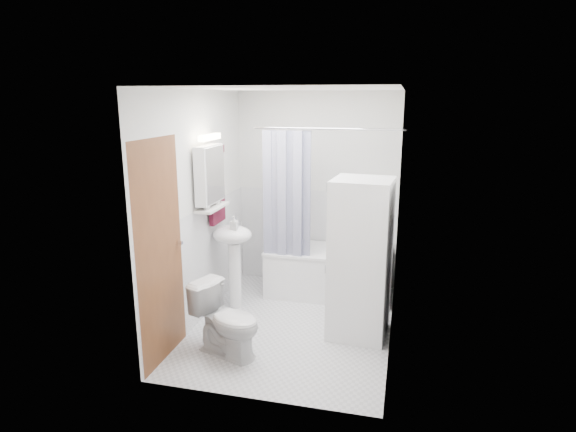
% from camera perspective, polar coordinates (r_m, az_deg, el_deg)
% --- Properties ---
extents(floor, '(2.60, 2.60, 0.00)m').
position_cam_1_polar(floor, '(5.16, 0.52, -12.85)').
color(floor, silver).
rests_on(floor, ground).
extents(room_walls, '(2.60, 2.60, 2.60)m').
position_cam_1_polar(room_walls, '(4.69, 0.56, 3.61)').
color(room_walls, silver).
rests_on(room_walls, ground).
extents(wainscot, '(1.98, 2.58, 2.58)m').
position_cam_1_polar(wainscot, '(5.19, 1.28, -5.50)').
color(wainscot, white).
rests_on(wainscot, ground).
extents(door, '(0.05, 2.00, 2.00)m').
position_cam_1_polar(door, '(4.61, -12.64, -3.11)').
color(door, brown).
rests_on(door, ground).
extents(bathtub, '(1.46, 0.69, 0.56)m').
position_cam_1_polar(bathtub, '(5.83, 4.80, -6.38)').
color(bathtub, white).
rests_on(bathtub, ground).
extents(tub_spout, '(0.04, 0.12, 0.04)m').
position_cam_1_polar(tub_spout, '(5.95, 7.32, -0.28)').
color(tub_spout, silver).
rests_on(tub_spout, room_walls).
extents(curtain_rod, '(1.64, 0.02, 0.02)m').
position_cam_1_polar(curtain_rod, '(5.20, 4.67, 10.28)').
color(curtain_rod, silver).
rests_on(curtain_rod, room_walls).
extents(shower_curtain, '(0.55, 0.02, 1.45)m').
position_cam_1_polar(shower_curtain, '(5.39, -0.18, 2.40)').
color(shower_curtain, '#16194D').
rests_on(shower_curtain, curtain_rod).
extents(sink, '(0.44, 0.37, 1.04)m').
position_cam_1_polar(sink, '(5.38, -6.52, -3.71)').
color(sink, white).
rests_on(sink, ground).
extents(medicine_cabinet, '(0.13, 0.50, 0.71)m').
position_cam_1_polar(medicine_cabinet, '(5.05, -9.26, 5.08)').
color(medicine_cabinet, white).
rests_on(medicine_cabinet, room_walls).
extents(shelf, '(0.18, 0.54, 0.02)m').
position_cam_1_polar(shelf, '(5.11, -8.95, 1.02)').
color(shelf, silver).
rests_on(shelf, room_walls).
extents(shower_caddy, '(0.22, 0.06, 0.02)m').
position_cam_1_polar(shower_caddy, '(5.88, 7.88, 2.24)').
color(shower_caddy, silver).
rests_on(shower_caddy, room_walls).
extents(towel, '(0.07, 0.36, 0.86)m').
position_cam_1_polar(towel, '(5.31, -8.48, 3.82)').
color(towel, '#4F0F23').
rests_on(towel, room_walls).
extents(washer_dryer, '(0.61, 0.60, 1.58)m').
position_cam_1_polar(washer_dryer, '(4.76, 8.54, -5.04)').
color(washer_dryer, white).
rests_on(washer_dryer, ground).
extents(toilet, '(0.76, 0.59, 0.66)m').
position_cam_1_polar(toilet, '(4.55, -7.20, -12.21)').
color(toilet, white).
rests_on(toilet, ground).
extents(soap_pump, '(0.08, 0.17, 0.08)m').
position_cam_1_polar(soap_pump, '(5.24, -6.40, -1.39)').
color(soap_pump, gray).
rests_on(soap_pump, sink).
extents(shelf_bottle, '(0.07, 0.18, 0.07)m').
position_cam_1_polar(shelf_bottle, '(4.97, -9.63, 1.19)').
color(shelf_bottle, gray).
rests_on(shelf_bottle, shelf).
extents(shelf_cup, '(0.10, 0.09, 0.10)m').
position_cam_1_polar(shelf_cup, '(5.20, -8.47, 1.98)').
color(shelf_cup, gray).
rests_on(shelf_cup, shelf).
extents(shampoo_a, '(0.13, 0.17, 0.13)m').
position_cam_1_polar(shampoo_a, '(5.87, 6.68, 3.03)').
color(shampoo_a, gray).
rests_on(shampoo_a, shower_caddy).
extents(shampoo_b, '(0.08, 0.21, 0.08)m').
position_cam_1_polar(shampoo_b, '(5.87, 7.84, 2.72)').
color(shampoo_b, '#27339C').
rests_on(shampoo_b, shower_caddy).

